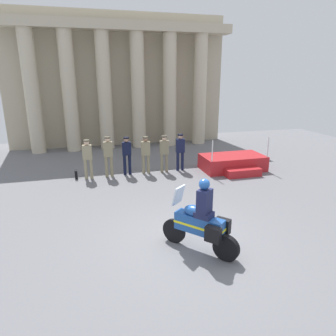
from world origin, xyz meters
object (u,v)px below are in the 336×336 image
object	(u,v)px
officer_in_row_4	(164,151)
briefcase_on_ground	(76,174)
officer_in_row_3	(146,152)
officer_in_row_1	(108,153)
officer_in_row_5	(180,149)
officer_in_row_0	(88,156)
officer_in_row_2	(127,153)
reviewing_stand	(233,163)
motorcycle_with_rider	(202,222)

from	to	relation	value
officer_in_row_4	briefcase_on_ground	xyz separation A→B (m)	(-3.79, 0.13, -0.79)
officer_in_row_3	officer_in_row_4	xyz separation A→B (m)	(0.82, -0.05, 0.00)
officer_in_row_1	briefcase_on_ground	xyz separation A→B (m)	(-1.37, 0.13, -0.84)
officer_in_row_1	briefcase_on_ground	world-z (taller)	officer_in_row_1
officer_in_row_5	briefcase_on_ground	world-z (taller)	officer_in_row_5
officer_in_row_0	officer_in_row_5	xyz separation A→B (m)	(4.04, 0.16, 0.01)
officer_in_row_3	officer_in_row_5	distance (m)	1.59
officer_in_row_0	officer_in_row_2	xyz separation A→B (m)	(1.64, 0.16, 0.00)
reviewing_stand	motorcycle_with_rider	xyz separation A→B (m)	(-3.85, -5.97, 0.47)
motorcycle_with_rider	reviewing_stand	bearing A→B (deg)	-73.38
officer_in_row_0	officer_in_row_1	distance (m)	0.85
officer_in_row_5	briefcase_on_ground	bearing A→B (deg)	5.21
officer_in_row_4	officer_in_row_5	distance (m)	0.77
reviewing_stand	officer_in_row_0	xyz separation A→B (m)	(-6.39, 0.45, 0.65)
officer_in_row_1	officer_in_row_5	xyz separation A→B (m)	(3.19, 0.10, -0.04)
officer_in_row_0	officer_in_row_2	world-z (taller)	same
reviewing_stand	officer_in_row_5	bearing A→B (deg)	165.42
motorcycle_with_rider	briefcase_on_ground	distance (m)	7.31
officer_in_row_2	motorcycle_with_rider	distance (m)	6.64
briefcase_on_ground	officer_in_row_2	bearing A→B (deg)	-1.06
reviewing_stand	officer_in_row_2	distance (m)	4.83
officer_in_row_3	officer_in_row_5	size ratio (longest dim) A/B	0.99
reviewing_stand	officer_in_row_3	bearing A→B (deg)	171.87
officer_in_row_1	officer_in_row_4	world-z (taller)	officer_in_row_1
officer_in_row_2	motorcycle_with_rider	bearing A→B (deg)	103.41
officer_in_row_4	briefcase_on_ground	distance (m)	3.88
officer_in_row_2	officer_in_row_5	bearing A→B (deg)	-174.21
officer_in_row_2	officer_in_row_4	bearing A→B (deg)	-177.46
officer_in_row_3	motorcycle_with_rider	bearing A→B (deg)	96.35
officer_in_row_1	officer_in_row_3	xyz separation A→B (m)	(1.60, 0.05, -0.05)
reviewing_stand	officer_in_row_2	bearing A→B (deg)	172.76
officer_in_row_2	officer_in_row_3	world-z (taller)	officer_in_row_2
reviewing_stand	motorcycle_with_rider	size ratio (longest dim) A/B	1.48
officer_in_row_5	motorcycle_with_rider	xyz separation A→B (m)	(-1.50, -6.58, -0.19)
officer_in_row_0	motorcycle_with_rider	xyz separation A→B (m)	(2.54, -6.42, -0.18)
officer_in_row_2	reviewing_stand	bearing A→B (deg)	178.39
officer_in_row_2	officer_in_row_4	size ratio (longest dim) A/B	1.00
officer_in_row_3	officer_in_row_4	world-z (taller)	officer_in_row_4
reviewing_stand	briefcase_on_ground	world-z (taller)	reviewing_stand
officer_in_row_0	officer_in_row_3	bearing A→B (deg)	-171.69
motorcycle_with_rider	briefcase_on_ground	xyz separation A→B (m)	(-3.06, 6.62, -0.61)
officer_in_row_1	briefcase_on_ground	bearing A→B (deg)	0.15
officer_in_row_2	officer_in_row_0	bearing A→B (deg)	11.09
reviewing_stand	officer_in_row_4	xyz separation A→B (m)	(-3.11, 0.52, 0.65)
officer_in_row_1	officer_in_row_3	size ratio (longest dim) A/B	1.05
officer_in_row_2	motorcycle_with_rider	world-z (taller)	motorcycle_with_rider
motorcycle_with_rider	briefcase_on_ground	bearing A→B (deg)	-15.79
reviewing_stand	officer_in_row_0	size ratio (longest dim) A/B	1.69
officer_in_row_3	motorcycle_with_rider	size ratio (longest dim) A/B	0.87
reviewing_stand	motorcycle_with_rider	world-z (taller)	motorcycle_with_rider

